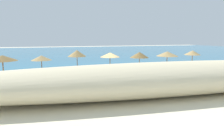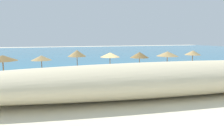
% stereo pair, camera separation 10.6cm
% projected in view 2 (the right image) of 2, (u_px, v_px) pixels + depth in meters
% --- Properties ---
extents(ground_plane, '(160.00, 160.00, 0.00)m').
position_uv_depth(ground_plane, '(112.00, 77.00, 20.56)').
color(ground_plane, beige).
extents(sea_water, '(160.00, 65.76, 0.01)m').
position_uv_depth(sea_water, '(69.00, 52.00, 58.76)').
color(sea_water, teal).
rests_on(sea_water, ground_plane).
extents(dune_ridge, '(40.37, 8.58, 2.41)m').
position_uv_depth(dune_ridge, '(179.00, 78.00, 14.18)').
color(dune_ridge, beige).
rests_on(dune_ridge, ground_plane).
extents(beach_umbrella_0, '(2.62, 2.62, 2.57)m').
position_uv_depth(beach_umbrella_0, '(3.00, 58.00, 17.69)').
color(beach_umbrella_0, brown).
rests_on(beach_umbrella_0, ground_plane).
extents(beach_umbrella_1, '(1.96, 1.96, 2.44)m').
position_uv_depth(beach_umbrella_1, '(41.00, 58.00, 18.78)').
color(beach_umbrella_1, brown).
rests_on(beach_umbrella_1, ground_plane).
extents(beach_umbrella_2, '(1.96, 1.96, 2.88)m').
position_uv_depth(beach_umbrella_2, '(77.00, 53.00, 20.22)').
color(beach_umbrella_2, brown).
rests_on(beach_umbrella_2, ground_plane).
extents(beach_umbrella_3, '(2.24, 2.24, 2.53)m').
position_uv_depth(beach_umbrella_3, '(110.00, 55.00, 21.57)').
color(beach_umbrella_3, brown).
rests_on(beach_umbrella_3, ground_plane).
extents(beach_umbrella_4, '(2.19, 2.19, 2.55)m').
position_uv_depth(beach_umbrella_4, '(139.00, 55.00, 22.22)').
color(beach_umbrella_4, brown).
rests_on(beach_umbrella_4, ground_plane).
extents(beach_umbrella_5, '(2.64, 2.64, 2.53)m').
position_uv_depth(beach_umbrella_5, '(167.00, 54.00, 23.29)').
color(beach_umbrella_5, brown).
rests_on(beach_umbrella_5, ground_plane).
extents(beach_umbrella_6, '(2.05, 2.05, 2.56)m').
position_uv_depth(beach_umbrella_6, '(193.00, 53.00, 24.56)').
color(beach_umbrella_6, brown).
rests_on(beach_umbrella_6, ground_plane).
extents(lounge_chair_0, '(1.75, 1.30, 1.03)m').
position_uv_depth(lounge_chair_0, '(168.00, 70.00, 22.25)').
color(lounge_chair_0, red).
rests_on(lounge_chair_0, ground_plane).
extents(lounge_chair_1, '(1.66, 1.20, 1.07)m').
position_uv_depth(lounge_chair_1, '(14.00, 79.00, 17.18)').
color(lounge_chair_1, white).
rests_on(lounge_chair_1, ground_plane).
extents(lounge_chair_2, '(1.46, 0.68, 1.06)m').
position_uv_depth(lounge_chair_2, '(48.00, 78.00, 17.78)').
color(lounge_chair_2, orange).
rests_on(lounge_chair_2, ground_plane).
extents(lounge_chair_3, '(1.46, 0.84, 1.12)m').
position_uv_depth(lounge_chair_3, '(141.00, 72.00, 21.02)').
color(lounge_chair_3, yellow).
rests_on(lounge_chair_3, ground_plane).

